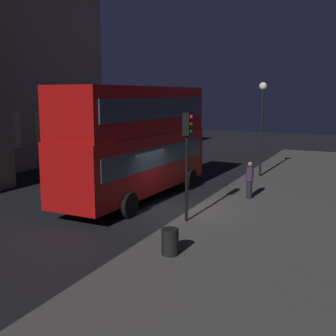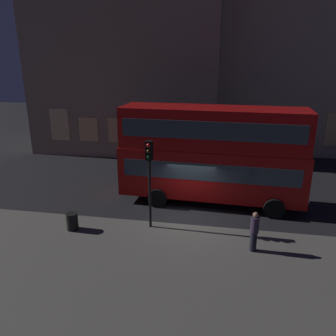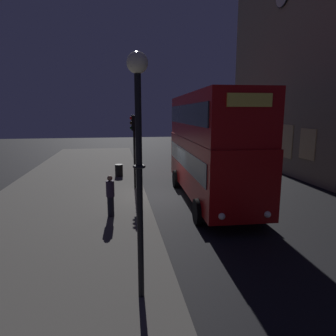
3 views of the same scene
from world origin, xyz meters
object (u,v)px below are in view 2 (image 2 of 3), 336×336
Objects in this scene: double_decker_bus at (212,151)px; traffic_light_near_kerb at (149,167)px; pedestrian at (254,231)px; litter_bin at (72,221)px.

traffic_light_near_kerb is (-2.57, -3.61, 0.14)m from double_decker_bus.
double_decker_bus reaches higher than traffic_light_near_kerb.
pedestrian is 8.12m from litter_bin.
double_decker_bus is 7.92m from litter_bin.
litter_bin is at bearing -70.13° from pedestrian.
double_decker_bus reaches higher than litter_bin.
pedestrian is (2.04, -4.88, -1.94)m from double_decker_bus.
pedestrian is at bearing -19.70° from traffic_light_near_kerb.
double_decker_bus is at bearing 36.51° from litter_bin.
double_decker_bus is 5.63m from pedestrian.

